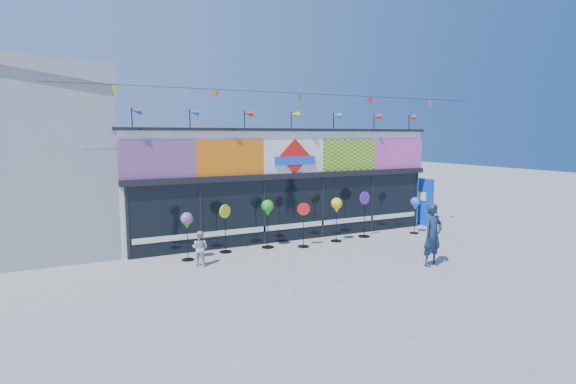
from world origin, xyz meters
TOP-DOWN VIEW (x-y plane):
  - ground at (0.00, 0.00)m, footprint 80.00×80.00m
  - kite_shop at (0.00, 5.94)m, footprint 16.00×5.70m
  - blue_sign at (6.27, 3.47)m, footprint 0.22×1.02m
  - spinner_0 at (-4.17, 2.52)m, footprint 0.38×0.38m
  - spinner_1 at (-2.81, 2.90)m, footprint 0.43×0.41m
  - spinner_2 at (-1.31, 2.85)m, footprint 0.42×0.42m
  - spinner_3 at (-0.16, 2.38)m, footprint 0.42×0.40m
  - spinner_4 at (1.31, 2.58)m, footprint 0.41×0.41m
  - spinner_5 at (2.66, 2.73)m, footprint 0.49×0.44m
  - spinner_6 at (4.80, 2.34)m, footprint 0.37×0.37m
  - adult_man at (2.20, -1.29)m, footprint 0.73×0.53m
  - child at (-3.97, 1.81)m, footprint 0.57×0.56m

SIDE VIEW (x-z plane):
  - ground at x=0.00m, z-range 0.00..0.00m
  - child at x=-3.97m, z-range 0.00..1.04m
  - spinner_3 at x=-0.16m, z-range 0.04..1.60m
  - spinner_1 at x=-2.81m, z-range 0.05..1.65m
  - spinner_5 at x=2.66m, z-range 0.05..1.79m
  - adult_man at x=2.20m, z-range 0.00..1.88m
  - blue_sign at x=6.27m, z-range 0.01..2.02m
  - spinner_6 at x=4.80m, z-range 0.43..1.88m
  - spinner_0 at x=-4.17m, z-range 0.45..1.96m
  - spinner_4 at x=1.31m, z-range 0.48..2.09m
  - spinner_2 at x=-1.31m, z-range 0.50..2.17m
  - kite_shop at x=0.00m, z-range -0.61..4.70m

